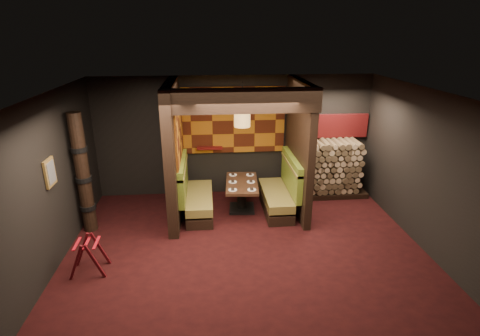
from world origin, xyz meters
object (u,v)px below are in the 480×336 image
Objects in this scene: pendant_lamp at (242,116)px; luggage_rack at (88,254)px; booth_bench_left at (195,196)px; dining_table at (242,192)px; booth_bench_right at (280,193)px; firewood_stack at (331,168)px; totem_column at (83,175)px.

luggage_rack is at bearing -143.81° from pendant_lamp.
booth_bench_left is 1.04m from dining_table.
booth_bench_right reaches higher than dining_table.
booth_bench_left is 2.04m from pendant_lamp.
booth_bench_left and booth_bench_right have the same top height.
booth_bench_right is 1.73× the size of pendant_lamp.
booth_bench_left is 1.22× the size of dining_table.
dining_table is 1.42× the size of pendant_lamp.
booth_bench_left is 2.62m from luggage_rack.
booth_bench_right is 2.43× the size of luggage_rack.
pendant_lamp is at bearing -162.60° from firewood_stack.
pendant_lamp is (-0.85, 0.01, 1.75)m from booth_bench_right.
pendant_lamp is 3.85m from luggage_rack.
booth_bench_right reaches higher than luggage_rack.
dining_table is 0.55× the size of totem_column.
pendant_lamp is at bearing 10.12° from totem_column.
booth_bench_right is 0.92× the size of firewood_stack.
luggage_rack is 1.72m from totem_column.
totem_column reaches higher than booth_bench_left.
booth_bench_right is at bearing 29.05° from luggage_rack.
totem_column is at bearing -165.25° from booth_bench_left.
dining_table is at bearing 176.13° from booth_bench_right.
firewood_stack is at bearing 17.40° from pendant_lamp.
firewood_stack reaches higher than luggage_rack.
pendant_lamp reaches higher than booth_bench_right.
booth_bench_left is 2.43× the size of luggage_rack.
booth_bench_left is at bearing 14.75° from totem_column.
booth_bench_left is 1.00× the size of booth_bench_right.
dining_table is at bearing 3.19° from booth_bench_left.
totem_column reaches higher than luggage_rack.
luggage_rack is (-3.59, -1.99, -0.07)m from booth_bench_right.
booth_bench_right is 1.95m from pendant_lamp.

